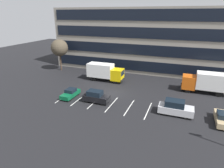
# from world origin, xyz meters

# --- Properties ---
(ground_plane) EXTENTS (120.00, 120.00, 0.00)m
(ground_plane) POSITION_xyz_m (0.00, 0.00, 0.00)
(ground_plane) COLOR black
(office_building) EXTENTS (40.37, 10.81, 14.40)m
(office_building) POSITION_xyz_m (0.00, 17.95, 7.20)
(office_building) COLOR gray
(office_building) RESTS_ON ground_plane
(lot_markings) EXTENTS (14.14, 5.40, 0.01)m
(lot_markings) POSITION_xyz_m (-0.00, -4.20, 0.00)
(lot_markings) COLOR silver
(lot_markings) RESTS_ON ground_plane
(box_truck_yellow) EXTENTS (7.52, 2.49, 3.48)m
(box_truck_yellow) POSITION_xyz_m (-3.96, 5.81, 1.96)
(box_truck_yellow) COLOR yellow
(box_truck_yellow) RESTS_ON ground_plane
(box_truck_orange) EXTENTS (7.79, 2.58, 3.61)m
(box_truck_orange) POSITION_xyz_m (14.97, 6.04, 2.03)
(box_truck_orange) COLOR #D85914
(box_truck_orange) RESTS_ON ground_plane
(sedan_forest) EXTENTS (1.64, 3.91, 1.40)m
(sedan_forest) POSITION_xyz_m (-5.96, -4.02, 0.66)
(sedan_forest) COLOR #0C5933
(sedan_forest) RESTS_ON ground_plane
(suv_silver) EXTENTS (4.61, 1.95, 2.08)m
(suv_silver) POSITION_xyz_m (10.63, -3.95, 1.01)
(suv_silver) COLOR silver
(suv_silver) RESTS_ON ground_plane
(suv_black) EXTENTS (4.14, 1.76, 1.87)m
(suv_black) POSITION_xyz_m (-1.22, -4.23, 0.91)
(suv_black) COLOR black
(suv_black) RESTS_ON ground_plane
(sedan_tan) EXTENTS (1.81, 4.31, 1.54)m
(sedan_tan) POSITION_xyz_m (16.44, -4.22, 0.73)
(sedan_tan) COLOR tan
(sedan_tan) RESTS_ON ground_plane
(bare_tree) EXTENTS (3.97, 3.97, 7.45)m
(bare_tree) POSITION_xyz_m (-17.00, 9.26, 5.45)
(bare_tree) COLOR #473323
(bare_tree) RESTS_ON ground_plane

